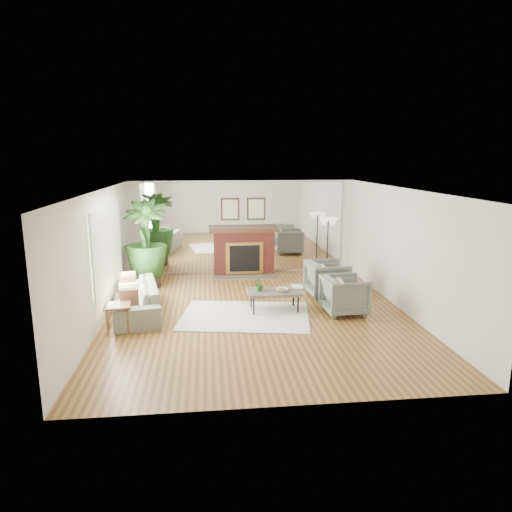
{
  "coord_description": "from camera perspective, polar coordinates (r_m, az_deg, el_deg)",
  "views": [
    {
      "loc": [
        -1.0,
        -8.7,
        3.11
      ],
      "look_at": [
        0.03,
        0.6,
        1.07
      ],
      "focal_mm": 32.0,
      "sensor_mm": 36.0,
      "label": 1
    }
  ],
  "objects": [
    {
      "name": "area_rug",
      "position": [
        9.16,
        -1.36,
        -7.5
      ],
      "size": [
        2.76,
        2.18,
        0.03
      ],
      "primitive_type": "cube",
      "rotation": [
        0.0,
        0.0,
        -0.17
      ],
      "color": "white",
      "rests_on": "ground"
    },
    {
      "name": "wall_back",
      "position": [
        12.37,
        -1.62,
        3.62
      ],
      "size": [
        6.0,
        0.02,
        2.5
      ],
      "primitive_type": "cube",
      "color": "silver",
      "rests_on": "ground"
    },
    {
      "name": "armchair_front",
      "position": [
        9.4,
        11.04,
        -4.81
      ],
      "size": [
        0.9,
        0.87,
        0.77
      ],
      "primitive_type": "imported",
      "rotation": [
        0.0,
        0.0,
        1.64
      ],
      "color": "slate",
      "rests_on": "ground"
    },
    {
      "name": "wall_left",
      "position": [
        9.12,
        -18.8,
        -0.17
      ],
      "size": [
        0.02,
        7.0,
        2.5
      ],
      "primitive_type": "cube",
      "color": "silver",
      "rests_on": "ground"
    },
    {
      "name": "sofa",
      "position": [
        9.51,
        -14.87,
        -5.21
      ],
      "size": [
        1.23,
        2.3,
        0.64
      ],
      "primitive_type": "imported",
      "rotation": [
        0.0,
        0.0,
        -1.39
      ],
      "color": "gray",
      "rests_on": "ground"
    },
    {
      "name": "armchair_back",
      "position": [
        10.51,
        8.9,
        -2.82
      ],
      "size": [
        0.94,
        0.92,
        0.8
      ],
      "primitive_type": "imported",
      "rotation": [
        0.0,
        0.0,
        1.64
      ],
      "color": "slate",
      "rests_on": "ground"
    },
    {
      "name": "side_table",
      "position": [
        8.62,
        -16.93,
        -6.37
      ],
      "size": [
        0.51,
        0.51,
        0.52
      ],
      "rotation": [
        0.0,
        0.0,
        0.13
      ],
      "color": "brown",
      "rests_on": "ground"
    },
    {
      "name": "fruit_bowl",
      "position": [
        9.32,
        3.27,
        -4.25
      ],
      "size": [
        0.27,
        0.27,
        0.06
      ],
      "primitive_type": "imported",
      "rotation": [
        0.0,
        0.0,
        -0.11
      ],
      "color": "brown",
      "rests_on": "coffee_table"
    },
    {
      "name": "window_panel",
      "position": [
        9.47,
        -18.16,
        0.95
      ],
      "size": [
        0.04,
        2.4,
        1.5
      ],
      "primitive_type": "cube",
      "color": "#B2E09E",
      "rests_on": "wall_left"
    },
    {
      "name": "mirror_panel",
      "position": [
        12.35,
        -1.62,
        3.61
      ],
      "size": [
        5.4,
        0.04,
        2.4
      ],
      "primitive_type": "cube",
      "color": "silver",
      "rests_on": "wall_back"
    },
    {
      "name": "coffee_table",
      "position": [
        9.36,
        2.29,
        -4.59
      ],
      "size": [
        1.1,
        0.65,
        0.43
      ],
      "rotation": [
        0.0,
        0.0,
        0.02
      ],
      "color": "#564B44",
      "rests_on": "ground"
    },
    {
      "name": "floor_lamp",
      "position": [
        12.13,
        9.0,
        3.65
      ],
      "size": [
        0.5,
        0.28,
        1.55
      ],
      "color": "black",
      "rests_on": "ground"
    },
    {
      "name": "book",
      "position": [
        9.62,
        4.5,
        -3.85
      ],
      "size": [
        0.26,
        0.33,
        0.02
      ],
      "primitive_type": "imported",
      "rotation": [
        0.0,
        0.0,
        -0.09
      ],
      "color": "brown",
      "rests_on": "coffee_table"
    },
    {
      "name": "ground",
      "position": [
        9.29,
        0.21,
        -7.28
      ],
      "size": [
        7.0,
        7.0,
        0.0
      ],
      "primitive_type": "plane",
      "color": "brown",
      "rests_on": "ground"
    },
    {
      "name": "tabletop_plant",
      "position": [
        9.32,
        0.42,
        -3.46
      ],
      "size": [
        0.33,
        0.31,
        0.3
      ],
      "primitive_type": "imported",
      "rotation": [
        0.0,
        0.0,
        0.33
      ],
      "color": "#386B27",
      "rests_on": "coffee_table"
    },
    {
      "name": "potted_ficus",
      "position": [
        11.2,
        -13.62,
        1.78
      ],
      "size": [
        1.03,
        1.03,
        2.13
      ],
      "color": "black",
      "rests_on": "ground"
    },
    {
      "name": "fireplace",
      "position": [
        12.25,
        -1.52,
        0.73
      ],
      "size": [
        1.85,
        0.83,
        2.05
      ],
      "color": "maroon",
      "rests_on": "ground"
    },
    {
      "name": "wall_right",
      "position": [
        9.75,
        17.96,
        0.67
      ],
      "size": [
        0.02,
        7.0,
        2.5
      ],
      "primitive_type": "cube",
      "color": "silver",
      "rests_on": "ground"
    }
  ]
}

